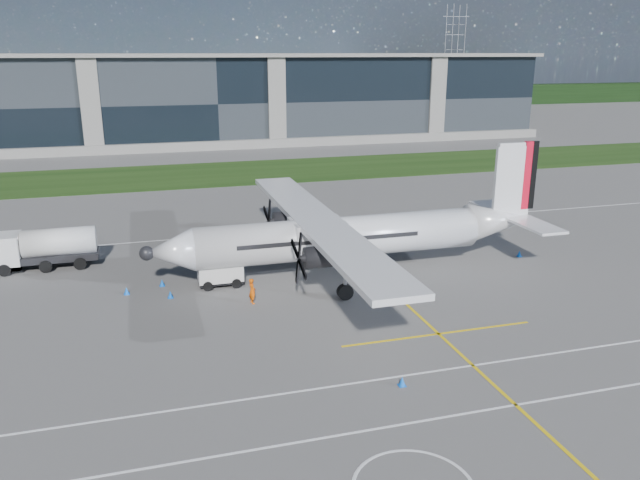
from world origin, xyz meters
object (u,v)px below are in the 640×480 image
(fuel_tanker_truck, at_px, (36,249))
(safety_cone_nose_stbd, at_px, (162,283))
(safety_cone_tail, at_px, (519,254))
(turboprop_aircraft, at_px, (354,213))
(baggage_tug, at_px, (220,272))
(ground_crew_person, at_px, (252,289))
(safety_cone_stbdwing, at_px, (271,222))
(safety_cone_fwd, at_px, (126,291))
(safety_cone_portwing, at_px, (402,381))
(pylon_east, at_px, (454,55))
(safety_cone_nose_port, at_px, (170,294))

(fuel_tanker_truck, distance_m, safety_cone_nose_stbd, 11.13)
(safety_cone_tail, bearing_deg, turboprop_aircraft, 179.93)
(fuel_tanker_truck, bearing_deg, safety_cone_tail, -11.72)
(baggage_tug, xyz_separation_m, safety_cone_tail, (24.05, -0.26, -0.75))
(turboprop_aircraft, relative_size, baggage_tug, 9.33)
(ground_crew_person, distance_m, safety_cone_stbdwing, 19.65)
(baggage_tug, distance_m, safety_cone_fwd, 6.46)
(ground_crew_person, relative_size, safety_cone_portwing, 3.96)
(safety_cone_fwd, xyz_separation_m, safety_cone_portwing, (13.24, -16.50, 0.00))
(pylon_east, xyz_separation_m, safety_cone_fwd, (-99.66, -144.38, -14.75))
(fuel_tanker_truck, bearing_deg, safety_cone_portwing, -50.40)
(pylon_east, relative_size, fuel_tanker_truck, 3.70)
(safety_cone_tail, height_order, safety_cone_stbdwing, same)
(safety_cone_tail, relative_size, safety_cone_stbdwing, 1.00)
(safety_cone_tail, bearing_deg, safety_cone_fwd, 179.50)
(turboprop_aircraft, xyz_separation_m, safety_cone_nose_stbd, (-13.86, 1.17, -4.40))
(pylon_east, xyz_separation_m, safety_cone_stbdwing, (-86.49, -129.40, -14.75))
(pylon_east, xyz_separation_m, fuel_tanker_truck, (-106.21, -136.97, -13.48))
(safety_cone_tail, distance_m, safety_cone_fwd, 30.46)
(fuel_tanker_truck, distance_m, safety_cone_stbdwing, 21.16)
(ground_crew_person, distance_m, safety_cone_nose_port, 5.74)
(safety_cone_nose_stbd, bearing_deg, safety_cone_nose_port, -79.80)
(safety_cone_nose_port, bearing_deg, safety_cone_tail, 2.58)
(safety_cone_nose_port, bearing_deg, ground_crew_person, -25.52)
(safety_cone_stbdwing, height_order, safety_cone_portwing, same)
(safety_cone_nose_port, bearing_deg, baggage_tug, 22.89)
(ground_crew_person, xyz_separation_m, safety_cone_fwd, (-7.98, 3.96, -0.74))
(safety_cone_tail, bearing_deg, baggage_tug, 179.37)
(pylon_east, bearing_deg, safety_cone_tail, -115.57)
(fuel_tanker_truck, height_order, safety_cone_nose_port, fuel_tanker_truck)
(turboprop_aircraft, height_order, safety_cone_tail, turboprop_aircraft)
(pylon_east, relative_size, safety_cone_nose_stbd, 60.00)
(fuel_tanker_truck, distance_m, safety_cone_fwd, 9.97)
(pylon_east, height_order, safety_cone_nose_stbd, pylon_east)
(ground_crew_person, distance_m, safety_cone_fwd, 8.94)
(safety_cone_fwd, relative_size, safety_cone_nose_port, 1.00)
(pylon_east, distance_m, safety_cone_portwing, 183.22)
(turboprop_aircraft, height_order, safety_cone_nose_stbd, turboprop_aircraft)
(turboprop_aircraft, distance_m, baggage_tug, 10.52)
(safety_cone_nose_port, distance_m, safety_cone_stbdwing, 19.45)
(safety_cone_fwd, bearing_deg, safety_cone_portwing, -51.27)
(safety_cone_nose_port, bearing_deg, safety_cone_portwing, -55.27)
(pylon_east, height_order, safety_cone_stbdwing, pylon_east)
(turboprop_aircraft, height_order, safety_cone_nose_port, turboprop_aircraft)
(ground_crew_person, height_order, safety_cone_nose_stbd, ground_crew_person)
(safety_cone_fwd, bearing_deg, fuel_tanker_truck, 131.46)
(baggage_tug, distance_m, ground_crew_person, 4.26)
(pylon_east, bearing_deg, safety_cone_nose_stbd, -124.14)
(fuel_tanker_truck, distance_m, safety_cone_nose_port, 13.02)
(safety_cone_tail, relative_size, safety_cone_portwing, 1.00)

